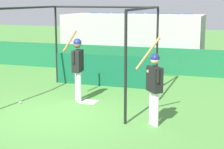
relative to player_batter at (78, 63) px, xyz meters
The scene contains 8 objects.
ground_plane 1.80m from the player_batter, 88.66° to the right, with size 60.00×60.00×0.00m, color #477F38.
outfield_wall 4.87m from the player_batter, 89.61° to the left, with size 24.00×0.12×1.06m.
bleacher_section 6.09m from the player_batter, 89.69° to the left, with size 5.95×2.40×2.34m.
batting_cage 1.40m from the player_batter, 86.65° to the left, with size 3.70×3.72×2.73m.
home_plate 1.19m from the player_batter, ahead, with size 0.44×0.44×0.02m.
player_batter is the anchor object (origin of this frame).
player_waiting 2.92m from the player_batter, 28.81° to the right, with size 0.75×0.65×2.08m.
baseball 2.00m from the player_batter, 151.69° to the right, with size 0.07×0.07×0.07m.
Camera 1 is at (4.28, -8.42, 2.94)m, focal length 60.00 mm.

